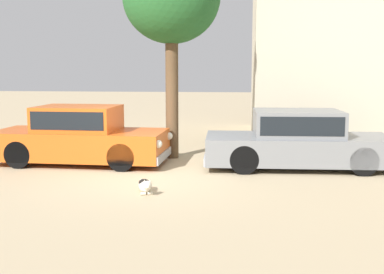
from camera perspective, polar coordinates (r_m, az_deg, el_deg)
name	(u,v)px	position (r m, az deg, el deg)	size (l,w,h in m)	color
ground_plane	(148,177)	(10.97, -5.17, -4.73)	(80.00, 80.00, 0.00)	tan
parked_sedan_nearest	(80,135)	(12.70, -13.06, 0.18)	(4.52, 1.88, 1.48)	#D15619
parked_sedan_second	(298,140)	(12.12, 12.36, -0.30)	(4.71, 1.98, 1.42)	slate
stray_dog_spotted	(145,185)	(9.63, -5.56, -5.68)	(0.42, 0.92, 0.33)	beige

